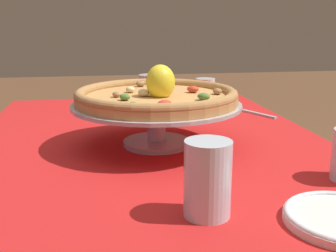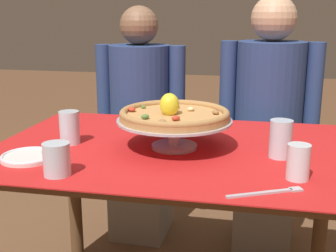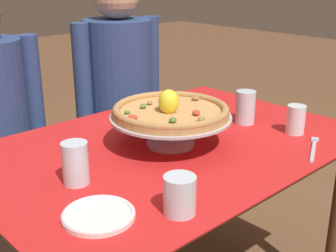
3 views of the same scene
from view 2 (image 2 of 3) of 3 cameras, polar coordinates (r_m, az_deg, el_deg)
name	(u,v)px [view 2 (image 2 of 3)]	position (r m, az deg, el deg)	size (l,w,h in m)	color
dining_table	(177,175)	(1.56, 1.14, -6.38)	(1.28, 0.87, 0.72)	brown
pizza_stand	(174,126)	(1.50, 0.84, -0.01)	(0.40, 0.40, 0.10)	#B7B7C1
pizza	(174,114)	(1.49, 0.80, 1.58)	(0.38, 0.38, 0.09)	tan
water_glass_front_left	(57,161)	(1.30, -14.28, -4.49)	(0.08, 0.08, 0.10)	silver
water_glass_side_left	(70,130)	(1.60, -12.68, -0.48)	(0.07, 0.07, 0.12)	silver
water_glass_side_right	(281,141)	(1.45, 14.44, -1.92)	(0.07, 0.07, 0.12)	silver
water_glass_front_right	(298,164)	(1.28, 16.59, -4.81)	(0.06, 0.06, 0.10)	white
side_plate	(28,156)	(1.47, -17.74, -3.79)	(0.17, 0.17, 0.02)	white
dinner_fork	(269,192)	(1.18, 13.01, -8.41)	(0.20, 0.11, 0.01)	#B7B7C1
diner_left	(141,132)	(2.30, -3.56, -0.73)	(0.47, 0.33, 1.21)	gray
diner_right	(267,132)	(2.21, 12.79, -0.79)	(0.48, 0.33, 1.26)	gray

